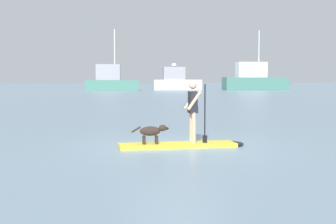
{
  "coord_description": "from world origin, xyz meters",
  "views": [
    {
      "loc": [
        -3.71,
        -12.41,
        1.88
      ],
      "look_at": [
        0.0,
        1.0,
        0.9
      ],
      "focal_mm": 50.32,
      "sensor_mm": 36.0,
      "label": 1
    }
  ],
  "objects": [
    {
      "name": "moored_boat_port",
      "position": [
        31.43,
        60.17,
        1.76
      ],
      "size": [
        11.19,
        3.71,
        10.03
      ],
      "color": "#3F7266",
      "rests_on": "ground_plane"
    },
    {
      "name": "moored_boat_far_port",
      "position": [
        19.65,
        66.64,
        1.5
      ],
      "size": [
        8.6,
        3.68,
        4.63
      ],
      "color": "silver",
      "rests_on": "ground_plane"
    },
    {
      "name": "moored_boat_far_starboard",
      "position": [
        7.64,
        63.19,
        1.58
      ],
      "size": [
        8.94,
        4.75,
        9.85
      ],
      "color": "#3F7266",
      "rests_on": "ground_plane"
    },
    {
      "name": "dog",
      "position": [
        -0.72,
        0.05,
        0.44
      ],
      "size": [
        1.04,
        0.26,
        0.52
      ],
      "color": "#2D231E",
      "rests_on": "paddleboard"
    },
    {
      "name": "paddleboard",
      "position": [
        0.23,
        -0.02,
        0.05
      ],
      "size": [
        3.57,
        1.01,
        0.1
      ],
      "color": "yellow",
      "rests_on": "ground_plane"
    },
    {
      "name": "ground_plane",
      "position": [
        0.0,
        0.0,
        0.0
      ],
      "size": [
        400.0,
        400.0,
        0.0
      ],
      "primitive_type": "plane",
      "color": "gray"
    },
    {
      "name": "person_paddler",
      "position": [
        0.44,
        -0.03,
        1.1
      ],
      "size": [
        0.62,
        0.5,
        1.72
      ],
      "color": "tan",
      "rests_on": "paddleboard"
    }
  ]
}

